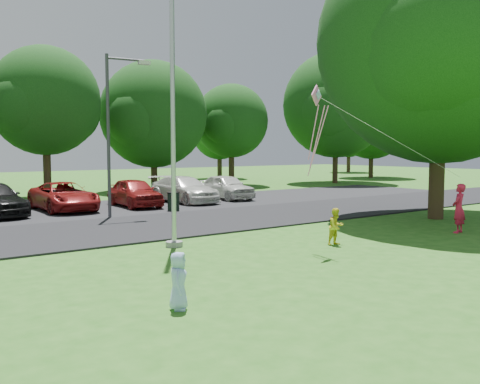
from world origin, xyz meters
TOP-DOWN VIEW (x-y plane):
  - ground at (0.00, 0.00)m, footprint 120.00×120.00m
  - park_road at (0.00, 9.00)m, footprint 60.00×6.00m
  - parking_strip at (0.00, 15.50)m, footprint 42.00×7.00m
  - flagpole at (-3.50, 5.00)m, footprint 0.50×0.50m
  - street_lamp at (-2.16, 12.07)m, footprint 1.88×0.45m
  - trash_can at (0.84, 12.57)m, footprint 0.57×0.57m
  - big_tree at (8.18, 3.92)m, footprint 10.37×9.87m
  - tree_row at (1.59, 24.23)m, footprint 64.35×11.94m
  - horizon_trees at (4.06, 33.88)m, footprint 77.46×7.20m
  - parked_cars at (-0.37, 15.52)m, footprint 14.12×4.82m
  - woman at (5.57, 1.39)m, footprint 0.69×0.54m
  - child_yellow at (0.53, 2.34)m, footprint 0.56×0.44m
  - child_blue at (-6.54, -0.41)m, footprint 0.57×0.61m
  - kite at (-0.42, 2.09)m, footprint 6.44×0.98m

SIDE VIEW (x-z plane):
  - ground at x=0.00m, z-range 0.00..0.00m
  - park_road at x=0.00m, z-range 0.00..0.06m
  - parking_strip at x=0.00m, z-range 0.00..0.06m
  - trash_can at x=0.84m, z-range 0.00..0.91m
  - child_blue at x=-6.54m, z-range 0.00..1.05m
  - child_yellow at x=0.53m, z-range 0.00..1.11m
  - parked_cars at x=-0.37m, z-range 0.04..1.43m
  - woman at x=5.57m, z-range 0.00..1.69m
  - kite at x=-0.42m, z-range 2.50..5.23m
  - street_lamp at x=-2.16m, z-range 0.67..7.36m
  - flagpole at x=-3.50m, z-range -0.83..9.17m
  - horizon_trees at x=4.06m, z-range 0.79..7.81m
  - tree_row at x=1.59m, z-range 0.27..11.15m
  - big_tree at x=8.18m, z-range 0.86..12.99m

